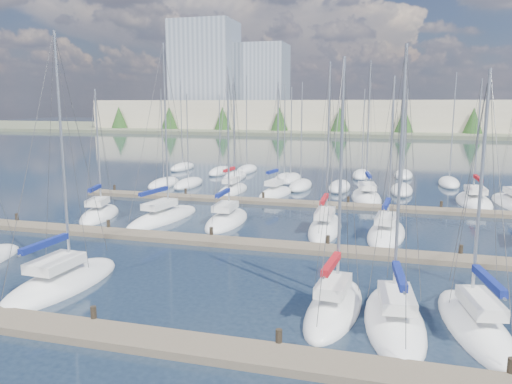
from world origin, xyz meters
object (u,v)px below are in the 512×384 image
(sailboat_h, at_px, (100,215))
(sailboat_q, at_px, (474,201))
(sailboat_n, at_px, (233,190))
(sailboat_d, at_px, (334,308))
(sailboat_p, at_px, (366,197))
(sailboat_f, at_px, (475,326))
(sailboat_j, at_px, (227,220))
(sailboat_c, at_px, (62,283))
(sailboat_k, at_px, (325,227))
(sailboat_i, at_px, (163,218))
(sailboat_l, at_px, (386,234))
(sailboat_o, at_px, (275,193))
(sailboat_e, at_px, (394,321))

(sailboat_h, distance_m, sailboat_q, 33.73)
(sailboat_n, relative_size, sailboat_d, 1.07)
(sailboat_q, height_order, sailboat_p, sailboat_p)
(sailboat_f, distance_m, sailboat_n, 34.11)
(sailboat_q, bearing_deg, sailboat_j, -147.65)
(sailboat_c, bearing_deg, sailboat_h, 119.42)
(sailboat_q, xyz_separation_m, sailboat_k, (-12.04, -13.65, 0.02))
(sailboat_i, bearing_deg, sailboat_l, 8.07)
(sailboat_l, bearing_deg, sailboat_k, 177.07)
(sailboat_p, relative_size, sailboat_j, 1.10)
(sailboat_l, distance_m, sailboat_c, 21.46)
(sailboat_h, bearing_deg, sailboat_l, -13.08)
(sailboat_n, bearing_deg, sailboat_h, -113.97)
(sailboat_i, relative_size, sailboat_o, 1.21)
(sailboat_l, height_order, sailboat_k, sailboat_k)
(sailboat_o, bearing_deg, sailboat_i, -104.09)
(sailboat_f, distance_m, sailboat_i, 25.66)
(sailboat_h, xyz_separation_m, sailboat_d, (20.86, -13.74, 0.01))
(sailboat_q, xyz_separation_m, sailboat_d, (-9.63, -28.16, 0.02))
(sailboat_h, xyz_separation_m, sailboat_j, (10.71, 0.99, 0.00))
(sailboat_o, relative_size, sailboat_d, 1.00)
(sailboat_k, bearing_deg, sailboat_q, 47.05)
(sailboat_p, height_order, sailboat_j, sailboat_p)
(sailboat_c, xyz_separation_m, sailboat_j, (3.68, 15.28, 0.00))
(sailboat_l, bearing_deg, sailboat_c, -133.12)
(sailboat_d, xyz_separation_m, sailboat_j, (-10.15, 14.73, -0.01))
(sailboat_p, xyz_separation_m, sailboat_k, (-2.22, -13.03, 0.00))
(sailboat_l, bearing_deg, sailboat_j, -179.32)
(sailboat_e, xyz_separation_m, sailboat_c, (-16.44, 0.13, -0.01))
(sailboat_h, relative_size, sailboat_c, 0.83)
(sailboat_q, xyz_separation_m, sailboat_j, (-19.78, -13.43, 0.01))
(sailboat_f, bearing_deg, sailboat_q, 71.79)
(sailboat_o, bearing_deg, sailboat_l, -38.39)
(sailboat_i, height_order, sailboat_p, sailboat_i)
(sailboat_c, height_order, sailboat_j, sailboat_c)
(sailboat_i, height_order, sailboat_k, sailboat_i)
(sailboat_f, relative_size, sailboat_d, 0.95)
(sailboat_q, relative_size, sailboat_n, 0.96)
(sailboat_f, height_order, sailboat_o, sailboat_o)
(sailboat_f, distance_m, sailboat_j, 21.94)
(sailboat_q, bearing_deg, sailboat_o, -178.71)
(sailboat_k, relative_size, sailboat_j, 1.01)
(sailboat_e, relative_size, sailboat_c, 0.92)
(sailboat_o, height_order, sailboat_p, sailboat_p)
(sailboat_l, distance_m, sailboat_o, 17.29)
(sailboat_h, distance_m, sailboat_l, 22.86)
(sailboat_l, height_order, sailboat_o, sailboat_o)
(sailboat_i, height_order, sailboat_o, sailboat_i)
(sailboat_o, bearing_deg, sailboat_j, -83.12)
(sailboat_f, xyz_separation_m, sailboat_j, (-15.99, 15.03, -0.00))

